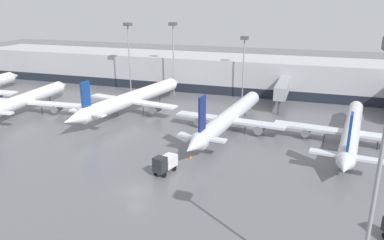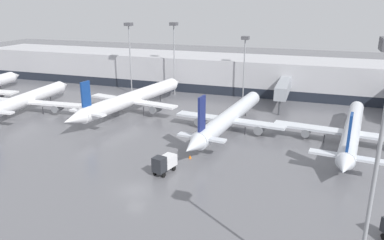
{
  "view_description": "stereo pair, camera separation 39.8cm",
  "coord_description": "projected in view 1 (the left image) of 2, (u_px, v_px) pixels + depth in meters",
  "views": [
    {
      "loc": [
        20.95,
        -39.45,
        23.96
      ],
      "look_at": [
        0.32,
        22.37,
        3.0
      ],
      "focal_mm": 35.0,
      "sensor_mm": 36.0,
      "label": 1
    },
    {
      "loc": [
        21.33,
        -39.33,
        23.96
      ],
      "look_at": [
        0.32,
        22.37,
        3.0
      ],
      "focal_mm": 35.0,
      "sensor_mm": 36.0,
      "label": 2
    }
  ],
  "objects": [
    {
      "name": "parked_jet_3",
      "position": [
        352.0,
        130.0,
        64.19
      ],
      "size": [
        26.81,
        37.25,
        9.19
      ],
      "rotation": [
        0.0,
        0.0,
        1.45
      ],
      "color": "silver",
      "rests_on": "ground_plane"
    },
    {
      "name": "apron_light_mast_0",
      "position": [
        173.0,
        38.0,
        95.12
      ],
      "size": [
        1.8,
        1.8,
        18.61
      ],
      "color": "gray",
      "rests_on": "ground_plane"
    },
    {
      "name": "service_truck_0",
      "position": [
        165.0,
        163.0,
        53.84
      ],
      "size": [
        2.55,
        4.38,
        2.85
      ],
      "rotation": [
        0.0,
        0.0,
        4.49
      ],
      "color": "silver",
      "rests_on": "ground_plane"
    },
    {
      "name": "parked_jet_2",
      "position": [
        229.0,
        117.0,
        71.13
      ],
      "size": [
        21.58,
        38.07,
        9.82
      ],
      "rotation": [
        0.0,
        0.0,
        1.46
      ],
      "color": "silver",
      "rests_on": "ground_plane"
    },
    {
      "name": "parked_jet_1",
      "position": [
        25.0,
        100.0,
        82.64
      ],
      "size": [
        27.54,
        32.16,
        9.32
      ],
      "rotation": [
        0.0,
        0.0,
        1.64
      ],
      "color": "white",
      "rests_on": "ground_plane"
    },
    {
      "name": "parked_jet_4",
      "position": [
        132.0,
        98.0,
        82.17
      ],
      "size": [
        22.02,
        39.47,
        9.67
      ],
      "rotation": [
        0.0,
        0.0,
        1.39
      ],
      "color": "white",
      "rests_on": "ground_plane"
    },
    {
      "name": "ground_plane",
      "position": [
        136.0,
        191.0,
        49.28
      ],
      "size": [
        320.0,
        320.0,
        0.0
      ],
      "primitive_type": "plane",
      "color": "slate"
    },
    {
      "name": "apron_light_mast_2",
      "position": [
        244.0,
        49.0,
        91.07
      ],
      "size": [
        1.8,
        1.8,
        15.63
      ],
      "color": "gray",
      "rests_on": "ground_plane"
    },
    {
      "name": "traffic_cone_1",
      "position": [
        190.0,
        157.0,
        59.27
      ],
      "size": [
        0.47,
        0.47,
        0.58
      ],
      "color": "orange",
      "rests_on": "ground_plane"
    },
    {
      "name": "terminal_building",
      "position": [
        237.0,
        74.0,
        103.56
      ],
      "size": [
        160.0,
        31.54,
        9.0
      ],
      "color": "#B2B2B7",
      "rests_on": "ground_plane"
    },
    {
      "name": "apron_light_mast_5",
      "position": [
        128.0,
        38.0,
        96.25
      ],
      "size": [
        1.8,
        1.8,
        18.46
      ],
      "color": "gray",
      "rests_on": "ground_plane"
    }
  ]
}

